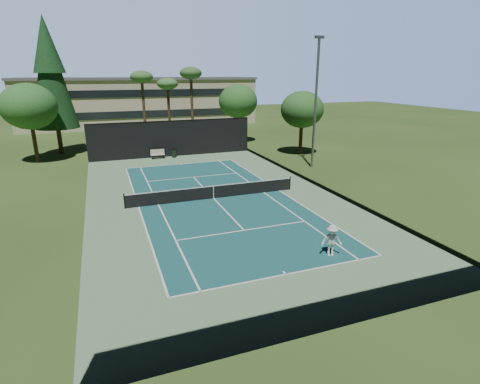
% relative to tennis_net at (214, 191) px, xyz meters
% --- Properties ---
extents(ground, '(160.00, 160.00, 0.00)m').
position_rel_tennis_net_xyz_m(ground, '(0.00, 0.00, -0.56)').
color(ground, '#304D1C').
rests_on(ground, ground).
extents(apron_slab, '(18.00, 32.00, 0.01)m').
position_rel_tennis_net_xyz_m(apron_slab, '(0.00, 0.00, -0.55)').
color(apron_slab, '#618B61').
rests_on(apron_slab, ground).
extents(court_surface, '(10.97, 23.77, 0.01)m').
position_rel_tennis_net_xyz_m(court_surface, '(0.00, 0.00, -0.55)').
color(court_surface, '#1A5254').
rests_on(court_surface, ground).
extents(court_lines, '(11.07, 23.87, 0.01)m').
position_rel_tennis_net_xyz_m(court_lines, '(0.00, 0.00, -0.54)').
color(court_lines, white).
rests_on(court_lines, ground).
extents(tennis_net, '(12.90, 0.10, 1.10)m').
position_rel_tennis_net_xyz_m(tennis_net, '(0.00, 0.00, 0.00)').
color(tennis_net, black).
rests_on(tennis_net, ground).
extents(fence, '(18.04, 32.05, 4.03)m').
position_rel_tennis_net_xyz_m(fence, '(0.00, 0.06, 1.45)').
color(fence, black).
rests_on(fence, ground).
extents(player, '(1.23, 0.93, 1.68)m').
position_rel_tennis_net_xyz_m(player, '(3.05, -10.93, 0.28)').
color(player, silver).
rests_on(player, ground).
extents(tennis_ball_a, '(0.06, 0.06, 0.06)m').
position_rel_tennis_net_xyz_m(tennis_ball_a, '(-1.56, -11.92, -0.53)').
color(tennis_ball_a, '#C0E433').
rests_on(tennis_ball_a, ground).
extents(tennis_ball_b, '(0.06, 0.06, 0.06)m').
position_rel_tennis_net_xyz_m(tennis_ball_b, '(-2.63, 1.21, -0.53)').
color(tennis_ball_b, '#E1F237').
rests_on(tennis_ball_b, ground).
extents(tennis_ball_c, '(0.07, 0.07, 0.07)m').
position_rel_tennis_net_xyz_m(tennis_ball_c, '(2.83, 4.88, -0.52)').
color(tennis_ball_c, '#C3D730').
rests_on(tennis_ball_c, ground).
extents(tennis_ball_d, '(0.06, 0.06, 0.06)m').
position_rel_tennis_net_xyz_m(tennis_ball_d, '(-2.58, 3.37, -0.53)').
color(tennis_ball_d, '#C9D330').
rests_on(tennis_ball_d, ground).
extents(park_bench, '(1.50, 0.45, 1.02)m').
position_rel_tennis_net_xyz_m(park_bench, '(-1.84, 15.37, -0.01)').
color(park_bench, beige).
rests_on(park_bench, ground).
extents(trash_bin, '(0.56, 0.56, 0.95)m').
position_rel_tennis_net_xyz_m(trash_bin, '(-0.05, 15.32, -0.08)').
color(trash_bin, black).
rests_on(trash_bin, ground).
extents(pine_tree, '(4.80, 4.80, 15.00)m').
position_rel_tennis_net_xyz_m(pine_tree, '(-12.00, 22.00, 9.00)').
color(pine_tree, '#44301D').
rests_on(pine_tree, ground).
extents(palm_a, '(2.80, 2.80, 9.32)m').
position_rel_tennis_net_xyz_m(palm_a, '(-2.00, 24.00, 7.63)').
color(palm_a, '#4E3521').
rests_on(palm_a, ground).
extents(palm_b, '(2.80, 2.80, 8.42)m').
position_rel_tennis_net_xyz_m(palm_b, '(1.50, 26.00, 6.80)').
color(palm_b, '#442B1D').
rests_on(palm_b, ground).
extents(palm_c, '(2.80, 2.80, 9.77)m').
position_rel_tennis_net_xyz_m(palm_c, '(4.00, 23.00, 8.05)').
color(palm_c, '#4C3620').
rests_on(palm_c, ground).
extents(decid_tree_a, '(5.12, 5.12, 7.62)m').
position_rel_tennis_net_xyz_m(decid_tree_a, '(10.00, 22.00, 4.86)').
color(decid_tree_a, '#462D1E').
rests_on(decid_tree_a, ground).
extents(decid_tree_b, '(4.80, 4.80, 7.14)m').
position_rel_tennis_net_xyz_m(decid_tree_b, '(14.00, 12.00, 4.52)').
color(decid_tree_b, '#462B1E').
rests_on(decid_tree_b, ground).
extents(decid_tree_c, '(5.44, 5.44, 8.09)m').
position_rel_tennis_net_xyz_m(decid_tree_c, '(-14.00, 18.00, 5.21)').
color(decid_tree_c, '#4E3421').
rests_on(decid_tree_c, ground).
extents(campus_building, '(40.50, 12.50, 8.30)m').
position_rel_tennis_net_xyz_m(campus_building, '(0.00, 45.98, 3.65)').
color(campus_building, beige).
rests_on(campus_building, ground).
extents(light_pole, '(0.90, 0.25, 12.22)m').
position_rel_tennis_net_xyz_m(light_pole, '(12.00, 6.00, 5.90)').
color(light_pole, gray).
rests_on(light_pole, ground).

